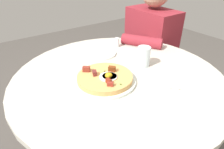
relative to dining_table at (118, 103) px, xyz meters
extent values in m
cylinder|color=beige|center=(0.00, 0.00, 0.17)|extent=(1.02, 1.02, 0.03)
cylinder|color=#333338|center=(0.00, 0.00, -0.21)|extent=(0.12, 0.12, 0.73)
cube|color=#2D2D33|center=(0.34, -0.58, -0.35)|extent=(0.32, 0.28, 0.45)
cube|color=maroon|center=(0.34, -0.58, 0.11)|extent=(0.38, 0.22, 0.48)
cylinder|color=maroon|center=(0.20, -0.34, 0.21)|extent=(0.26, 0.19, 0.07)
cylinder|color=silver|center=(-0.01, 0.09, 0.19)|extent=(0.28, 0.28, 0.01)
cylinder|color=tan|center=(-0.01, 0.09, 0.20)|extent=(0.25, 0.25, 0.02)
cylinder|color=white|center=(-0.04, 0.09, 0.22)|extent=(0.08, 0.08, 0.01)
sphere|color=yellow|center=(-0.04, 0.09, 0.22)|extent=(0.03, 0.03, 0.03)
cylinder|color=white|center=(-0.04, 0.08, 0.22)|extent=(0.07, 0.07, 0.01)
sphere|color=yellow|center=(-0.04, 0.08, 0.22)|extent=(0.02, 0.02, 0.02)
cube|color=maroon|center=(0.07, 0.14, 0.22)|extent=(0.03, 0.02, 0.02)
cube|color=maroon|center=(0.02, 0.12, 0.22)|extent=(0.03, 0.03, 0.02)
cube|color=brown|center=(0.00, 0.04, 0.23)|extent=(0.04, 0.04, 0.02)
cube|color=maroon|center=(0.07, 0.14, 0.23)|extent=(0.04, 0.04, 0.02)
cube|color=maroon|center=(-0.07, 0.11, 0.22)|extent=(0.03, 0.02, 0.02)
cube|color=maroon|center=(-0.10, 0.12, 0.22)|extent=(0.03, 0.03, 0.02)
cube|color=#387F2D|center=(-0.11, 0.08, 0.22)|extent=(0.01, 0.01, 0.00)
cube|color=#387F2D|center=(-0.03, 0.08, 0.22)|extent=(0.01, 0.00, 0.00)
cube|color=#387F2D|center=(0.02, 0.07, 0.22)|extent=(0.01, 0.01, 0.00)
cube|color=#387F2D|center=(-0.10, 0.11, 0.22)|extent=(0.00, 0.01, 0.00)
cylinder|color=white|center=(0.25, -0.06, 0.19)|extent=(0.19, 0.19, 0.01)
cube|color=white|center=(-0.19, -0.19, 0.18)|extent=(0.21, 0.22, 0.00)
cube|color=silver|center=(-0.17, -0.18, 0.19)|extent=(0.12, 0.15, 0.00)
cube|color=silver|center=(-0.20, -0.20, 0.19)|extent=(0.12, 0.15, 0.00)
cylinder|color=silver|center=(0.00, -0.16, 0.23)|extent=(0.07, 0.07, 0.10)
cylinder|color=white|center=(0.28, -0.21, 0.21)|extent=(0.03, 0.03, 0.06)
camera|label=1|loc=(-0.64, 0.50, 0.67)|focal=31.19mm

